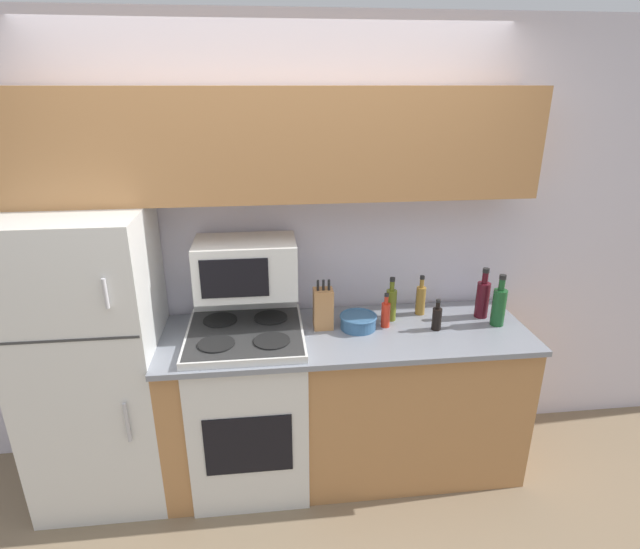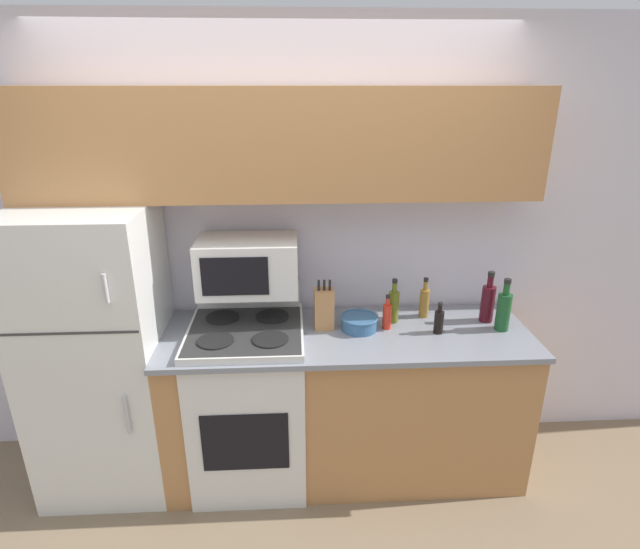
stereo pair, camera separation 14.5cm
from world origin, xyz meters
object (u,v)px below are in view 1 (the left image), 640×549
(knife_block, at_px, (323,308))
(stove, at_px, (249,403))
(microwave, at_px, (246,267))
(bottle_hot_sauce, at_px, (386,314))
(bottle_wine_red, at_px, (483,298))
(bowl, at_px, (358,321))
(bottle_vinegar, at_px, (421,299))
(refrigerator, at_px, (96,361))
(bottle_wine_green, at_px, (499,305))
(bottle_soy_sauce, at_px, (437,318))
(bottle_olive_oil, at_px, (391,303))

(knife_block, bearing_deg, stove, -171.56)
(microwave, distance_m, bottle_hot_sauce, 0.81)
(stove, distance_m, bottle_wine_red, 1.47)
(bowl, xyz_separation_m, bottle_vinegar, (0.40, 0.14, 0.05))
(bowl, relative_size, bottle_vinegar, 0.87)
(stove, xyz_separation_m, knife_block, (0.43, 0.06, 0.54))
(refrigerator, xyz_separation_m, knife_block, (1.23, 0.05, 0.22))
(bottle_wine_green, bearing_deg, bowl, 176.79)
(refrigerator, bearing_deg, bottle_wine_red, 2.23)
(knife_block, distance_m, bottle_vinegar, 0.60)
(microwave, height_order, bottle_hot_sauce, microwave)
(bottle_soy_sauce, bearing_deg, bottle_wine_red, 22.57)
(stove, relative_size, bottle_soy_sauce, 6.21)
(bottle_soy_sauce, xyz_separation_m, bottle_vinegar, (-0.03, 0.21, 0.02))
(bowl, height_order, bottle_hot_sauce, bottle_hot_sauce)
(stove, distance_m, bottle_vinegar, 1.16)
(knife_block, height_order, bottle_wine_red, bottle_wine_red)
(refrigerator, xyz_separation_m, bottle_olive_oil, (1.63, 0.10, 0.21))
(refrigerator, bearing_deg, bottle_hot_sauce, 0.78)
(bowl, xyz_separation_m, bottle_soy_sauce, (0.43, -0.06, 0.03))
(refrigerator, bearing_deg, bottle_wine_green, -0.68)
(bottle_wine_green, bearing_deg, bottle_vinegar, 154.42)
(bottle_vinegar, xyz_separation_m, bottle_wine_green, (0.39, -0.19, 0.02))
(bottle_olive_oil, bearing_deg, bottle_wine_red, -2.03)
(knife_block, relative_size, bottle_olive_oil, 1.11)
(stove, relative_size, bottle_wine_red, 3.73)
(bottle_wine_red, xyz_separation_m, bottle_hot_sauce, (-0.59, -0.06, -0.04))
(bottle_vinegar, relative_size, bottle_olive_oil, 0.92)
(bottle_soy_sauce, xyz_separation_m, bottle_wine_green, (0.36, 0.02, 0.05))
(stove, height_order, bottle_wine_green, bottle_wine_green)
(bottle_soy_sauce, relative_size, bottle_olive_oil, 0.69)
(stove, height_order, microwave, microwave)
(microwave, height_order, bottle_olive_oil, microwave)
(bottle_wine_red, relative_size, bottle_hot_sauce, 1.50)
(microwave, distance_m, bottle_wine_red, 1.37)
(refrigerator, relative_size, bottle_wine_red, 5.43)
(knife_block, bearing_deg, bottle_wine_green, -4.38)
(bottle_soy_sauce, height_order, bottle_wine_green, bottle_wine_green)
(refrigerator, xyz_separation_m, bottle_vinegar, (1.82, 0.16, 0.20))
(bottle_soy_sauce, height_order, bottle_hot_sauce, bottle_hot_sauce)
(bottle_vinegar, distance_m, bottle_wine_red, 0.35)
(microwave, bearing_deg, bottle_hot_sauce, -7.46)
(bottle_wine_red, bearing_deg, knife_block, -177.84)
(bowl, distance_m, bottle_hot_sauce, 0.16)
(refrigerator, relative_size, bottle_wine_green, 5.43)
(bottle_wine_red, distance_m, bottle_olive_oil, 0.54)
(bottle_soy_sauce, distance_m, bottle_vinegar, 0.21)
(microwave, relative_size, bottle_soy_sauce, 2.99)
(bottle_hot_sauce, bearing_deg, bottle_wine_green, -4.30)
(microwave, bearing_deg, knife_block, -9.90)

